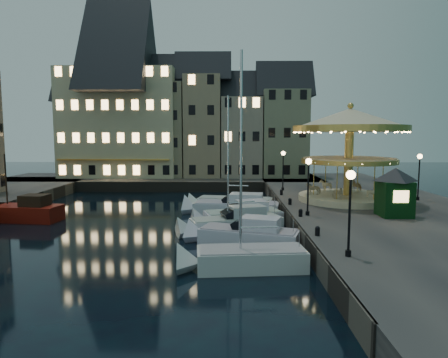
{
  "coord_description": "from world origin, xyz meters",
  "views": [
    {
      "loc": [
        1.44,
        -27.79,
        7.09
      ],
      "look_at": [
        1.0,
        8.0,
        3.2
      ],
      "focal_mm": 32.0,
      "sensor_mm": 36.0,
      "label": 1
    }
  ],
  "objects_px": {
    "streetlamp_a": "(350,201)",
    "streetlamp_d": "(419,170)",
    "ticket_kiosk": "(395,184)",
    "motorboat_b": "(243,236)",
    "bollard_d": "(281,192)",
    "motorboat_f": "(229,204)",
    "motorboat_c": "(231,224)",
    "carousel": "(350,137)",
    "bollard_c": "(290,201)",
    "bollard_a": "(317,231)",
    "bollard_b": "(301,212)",
    "red_fishing_boat": "(21,213)",
    "motorboat_d": "(238,217)",
    "motorboat_a": "(241,260)",
    "motorboat_e": "(232,207)",
    "streetlamp_c": "(283,165)",
    "streetlamp_b": "(308,178)"
  },
  "relations": [
    {
      "from": "streetlamp_c",
      "to": "carousel",
      "type": "distance_m",
      "value": 8.98
    },
    {
      "from": "motorboat_e",
      "to": "bollard_c",
      "type": "bearing_deg",
      "value": -24.52
    },
    {
      "from": "bollard_d",
      "to": "motorboat_f",
      "type": "distance_m",
      "value": 5.28
    },
    {
      "from": "streetlamp_a",
      "to": "motorboat_e",
      "type": "height_order",
      "value": "streetlamp_a"
    },
    {
      "from": "bollard_a",
      "to": "motorboat_d",
      "type": "distance_m",
      "value": 9.52
    },
    {
      "from": "carousel",
      "to": "bollard_c",
      "type": "bearing_deg",
      "value": -159.32
    },
    {
      "from": "streetlamp_a",
      "to": "ticket_kiosk",
      "type": "relative_size",
      "value": 1.05
    },
    {
      "from": "motorboat_e",
      "to": "carousel",
      "type": "height_order",
      "value": "carousel"
    },
    {
      "from": "motorboat_e",
      "to": "motorboat_a",
      "type": "bearing_deg",
      "value": -88.68
    },
    {
      "from": "bollard_d",
      "to": "motorboat_d",
      "type": "height_order",
      "value": "motorboat_d"
    },
    {
      "from": "streetlamp_a",
      "to": "streetlamp_d",
      "type": "xyz_separation_m",
      "value": [
        11.3,
        17.0,
        0.0
      ]
    },
    {
      "from": "motorboat_c",
      "to": "ticket_kiosk",
      "type": "relative_size",
      "value": 2.6
    },
    {
      "from": "streetlamp_d",
      "to": "motorboat_c",
      "type": "height_order",
      "value": "motorboat_c"
    },
    {
      "from": "motorboat_e",
      "to": "red_fishing_boat",
      "type": "relative_size",
      "value": 1.21
    },
    {
      "from": "streetlamp_d",
      "to": "red_fishing_boat",
      "type": "distance_m",
      "value": 34.81
    },
    {
      "from": "streetlamp_a",
      "to": "streetlamp_d",
      "type": "distance_m",
      "value": 20.41
    },
    {
      "from": "red_fishing_boat",
      "to": "carousel",
      "type": "xyz_separation_m",
      "value": [
        28.06,
        2.68,
        6.31
      ]
    },
    {
      "from": "streetlamp_d",
      "to": "ticket_kiosk",
      "type": "bearing_deg",
      "value": -125.21
    },
    {
      "from": "streetlamp_c",
      "to": "bollard_d",
      "type": "height_order",
      "value": "streetlamp_c"
    },
    {
      "from": "streetlamp_b",
      "to": "motorboat_a",
      "type": "relative_size",
      "value": 0.37
    },
    {
      "from": "streetlamp_c",
      "to": "ticket_kiosk",
      "type": "relative_size",
      "value": 1.05
    },
    {
      "from": "bollard_d",
      "to": "streetlamp_d",
      "type": "bearing_deg",
      "value": -14.15
    },
    {
      "from": "streetlamp_d",
      "to": "ticket_kiosk",
      "type": "distance_m",
      "value": 8.9
    },
    {
      "from": "streetlamp_b",
      "to": "motorboat_c",
      "type": "bearing_deg",
      "value": -178.35
    },
    {
      "from": "motorboat_f",
      "to": "bollard_c",
      "type": "bearing_deg",
      "value": -43.72
    },
    {
      "from": "motorboat_f",
      "to": "motorboat_b",
      "type": "bearing_deg",
      "value": -86.15
    },
    {
      "from": "streetlamp_c",
      "to": "red_fishing_boat",
      "type": "relative_size",
      "value": 0.58
    },
    {
      "from": "streetlamp_a",
      "to": "bollard_d",
      "type": "distance_m",
      "value": 20.15
    },
    {
      "from": "motorboat_b",
      "to": "ticket_kiosk",
      "type": "distance_m",
      "value": 11.91
    },
    {
      "from": "ticket_kiosk",
      "to": "streetlamp_d",
      "type": "bearing_deg",
      "value": 54.79
    },
    {
      "from": "streetlamp_a",
      "to": "bollard_a",
      "type": "bearing_deg",
      "value": 98.53
    },
    {
      "from": "motorboat_d",
      "to": "ticket_kiosk",
      "type": "bearing_deg",
      "value": -13.21
    },
    {
      "from": "bollard_a",
      "to": "bollard_b",
      "type": "xyz_separation_m",
      "value": [
        0.0,
        5.5,
        0.0
      ]
    },
    {
      "from": "motorboat_b",
      "to": "bollard_c",
      "type": "bearing_deg",
      "value": 62.03
    },
    {
      "from": "motorboat_a",
      "to": "motorboat_b",
      "type": "bearing_deg",
      "value": 86.74
    },
    {
      "from": "red_fishing_boat",
      "to": "motorboat_d",
      "type": "bearing_deg",
      "value": -4.77
    },
    {
      "from": "bollard_a",
      "to": "motorboat_f",
      "type": "height_order",
      "value": "motorboat_f"
    },
    {
      "from": "streetlamp_b",
      "to": "motorboat_c",
      "type": "distance_m",
      "value": 6.51
    },
    {
      "from": "streetlamp_d",
      "to": "bollard_b",
      "type": "xyz_separation_m",
      "value": [
        -11.9,
        -7.5,
        -2.41
      ]
    },
    {
      "from": "streetlamp_a",
      "to": "bollard_c",
      "type": "height_order",
      "value": "streetlamp_a"
    },
    {
      "from": "ticket_kiosk",
      "to": "bollard_d",
      "type": "bearing_deg",
      "value": 123.43
    },
    {
      "from": "bollard_d",
      "to": "carousel",
      "type": "relative_size",
      "value": 0.06
    },
    {
      "from": "motorboat_b",
      "to": "motorboat_e",
      "type": "bearing_deg",
      "value": 93.41
    },
    {
      "from": "motorboat_b",
      "to": "carousel",
      "type": "xyz_separation_m",
      "value": [
        9.73,
        10.1,
        6.36
      ]
    },
    {
      "from": "streetlamp_c",
      "to": "motorboat_d",
      "type": "relative_size",
      "value": 0.58
    },
    {
      "from": "bollard_d",
      "to": "motorboat_c",
      "type": "distance_m",
      "value": 11.35
    },
    {
      "from": "motorboat_a",
      "to": "bollard_a",
      "type": "bearing_deg",
      "value": 26.02
    },
    {
      "from": "streetlamp_b",
      "to": "motorboat_c",
      "type": "xyz_separation_m",
      "value": [
        -5.58,
        -0.16,
        -3.34
      ]
    },
    {
      "from": "motorboat_a",
      "to": "ticket_kiosk",
      "type": "height_order",
      "value": "motorboat_a"
    },
    {
      "from": "streetlamp_d",
      "to": "motorboat_c",
      "type": "xyz_separation_m",
      "value": [
        -16.88,
        -7.16,
        -3.34
      ]
    }
  ]
}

